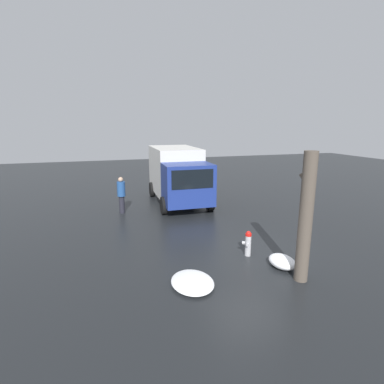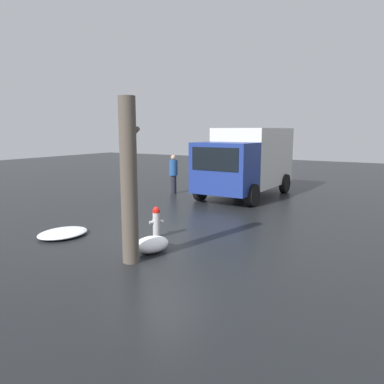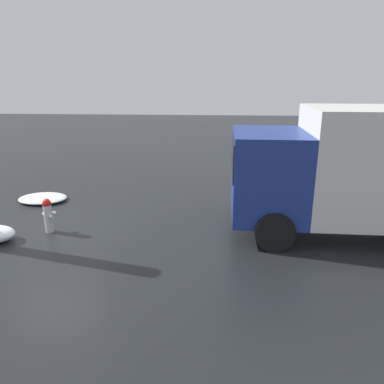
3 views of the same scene
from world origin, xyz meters
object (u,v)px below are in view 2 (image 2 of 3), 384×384
object	(u,v)px
fire_hydrant	(156,222)
pedestrian	(173,173)
tree_trunk	(129,181)
delivery_truck	(247,160)

from	to	relation	value
fire_hydrant	pedestrian	distance (m)	7.49
tree_trunk	pedestrian	distance (m)	9.55
fire_hydrant	pedestrian	world-z (taller)	pedestrian
delivery_truck	tree_trunk	bearing A→B (deg)	98.22
fire_hydrant	delivery_truck	bearing A→B (deg)	-52.09
pedestrian	delivery_truck	bearing A→B (deg)	-28.46
fire_hydrant	delivery_truck	distance (m)	7.83
fire_hydrant	tree_trunk	distance (m)	2.51
tree_trunk	pedestrian	xyz separation A→B (m)	(8.41, 4.44, -0.87)
delivery_truck	pedestrian	bearing A→B (deg)	22.25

